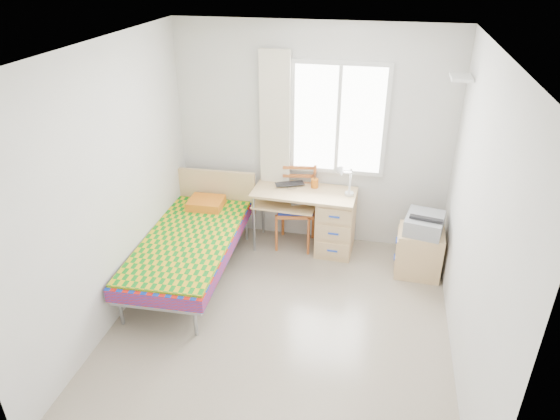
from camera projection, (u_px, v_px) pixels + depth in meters
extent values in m
plane|color=#BCAD93|center=(281.00, 324.00, 4.88)|extent=(3.50, 3.50, 0.00)
plane|color=white|center=(281.00, 49.00, 3.67)|extent=(3.50, 3.50, 0.00)
plane|color=silver|center=(312.00, 138.00, 5.79)|extent=(3.20, 0.00, 3.20)
plane|color=silver|center=(110.00, 189.00, 4.57)|extent=(0.00, 3.50, 3.50)
plane|color=silver|center=(477.00, 225.00, 3.98)|extent=(0.00, 3.50, 3.50)
cube|color=white|center=(338.00, 120.00, 5.60)|extent=(1.10, 0.04, 1.30)
cube|color=white|center=(338.00, 120.00, 5.59)|extent=(1.00, 0.02, 1.20)
cube|color=white|center=(338.00, 120.00, 5.58)|extent=(0.04, 0.02, 1.20)
cube|color=white|center=(275.00, 125.00, 5.73)|extent=(0.35, 0.05, 1.70)
cube|color=white|center=(461.00, 77.00, 4.81)|extent=(0.20, 0.32, 0.03)
cube|color=#94989C|center=(190.00, 250.00, 5.43)|extent=(0.96, 2.03, 0.06)
cube|color=red|center=(190.00, 244.00, 5.39)|extent=(1.01, 2.05, 0.14)
cube|color=gold|center=(188.00, 239.00, 5.34)|extent=(0.98, 1.93, 0.03)
cube|color=tan|center=(217.00, 191.00, 6.15)|extent=(0.96, 0.08, 0.55)
cube|color=orange|center=(206.00, 203.00, 5.94)|extent=(0.41, 0.35, 0.10)
cylinder|color=#94989C|center=(121.00, 311.00, 4.80)|extent=(0.04, 0.04, 0.32)
cylinder|color=#94989C|center=(246.00, 228.00, 6.22)|extent=(0.04, 0.04, 0.32)
cube|color=tan|center=(304.00, 192.00, 5.81)|extent=(1.22, 0.60, 0.03)
cube|color=tan|center=(336.00, 224.00, 5.91)|extent=(0.44, 0.54, 0.72)
cube|color=tan|center=(286.00, 202.00, 5.92)|extent=(0.75, 0.54, 0.02)
cylinder|color=#94989C|center=(254.00, 225.00, 5.89)|extent=(0.03, 0.03, 0.72)
cylinder|color=#94989C|center=(263.00, 208.00, 6.28)|extent=(0.03, 0.03, 0.72)
cube|color=#AB6521|center=(296.00, 209.00, 5.97)|extent=(0.50, 0.50, 0.04)
cube|color=navy|center=(296.00, 207.00, 5.95)|extent=(0.48, 0.48, 0.04)
cube|color=#AB6521|center=(299.00, 180.00, 5.99)|extent=(0.39, 0.10, 0.43)
cylinder|color=#AB6521|center=(276.00, 233.00, 5.95)|extent=(0.03, 0.03, 0.48)
cylinder|color=#AB6521|center=(314.00, 203.00, 6.09)|extent=(0.04, 0.04, 0.99)
cube|color=tan|center=(419.00, 252.00, 5.54)|extent=(0.50, 0.45, 0.53)
cube|color=tan|center=(398.00, 240.00, 5.53)|extent=(0.03, 0.39, 0.19)
cube|color=tan|center=(395.00, 257.00, 5.63)|extent=(0.03, 0.39, 0.19)
cube|color=gray|center=(424.00, 224.00, 5.38)|extent=(0.46, 0.51, 0.18)
cube|color=black|center=(426.00, 216.00, 5.34)|extent=(0.37, 0.42, 0.02)
imported|color=black|center=(290.00, 186.00, 5.90)|extent=(0.40, 0.33, 0.03)
cylinder|color=orange|center=(315.00, 183.00, 5.88)|extent=(0.09, 0.09, 0.11)
cylinder|color=white|center=(349.00, 194.00, 5.71)|extent=(0.10, 0.10, 0.03)
cylinder|color=white|center=(350.00, 182.00, 5.64)|extent=(0.02, 0.12, 0.28)
cylinder|color=white|center=(349.00, 172.00, 5.51)|extent=(0.13, 0.25, 0.12)
cone|color=white|center=(341.00, 173.00, 5.42)|extent=(0.15, 0.16, 0.13)
imported|color=gray|center=(289.00, 201.00, 5.93)|extent=(0.26, 0.30, 0.02)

